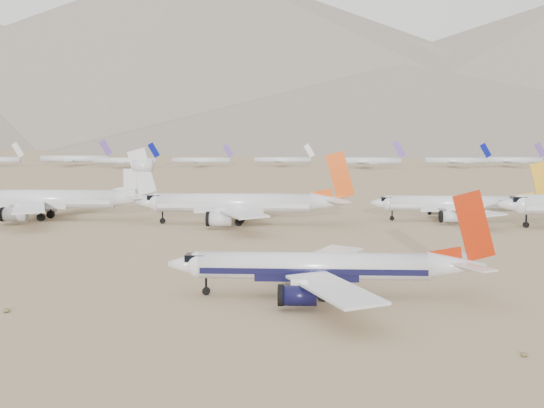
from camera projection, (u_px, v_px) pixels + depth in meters
The scene contains 8 objects.
ground at pixel (378, 288), 91.13m from camera, with size 7000.00×7000.00×0.00m, color #8E7353.
main_airliner at pixel (327, 267), 85.98m from camera, with size 38.88×37.97×13.72m.
row2_gold_tail at pixel (459, 204), 161.42m from camera, with size 40.19×39.30×14.31m.
row2_orange_tail at pixel (243, 204), 155.42m from camera, with size 47.24×46.22×16.85m.
row2_white_trijet at pixel (51, 199), 163.66m from camera, with size 49.16×48.04×17.42m.
distant_storage_row at pixel (313, 160), 425.08m from camera, with size 568.31×64.77×15.12m.
mountain_range at pixel (341, 66), 1705.10m from camera, with size 7354.00×3024.00×470.00m.
desert_scrub at pixel (98, 336), 68.39m from camera, with size 206.06×121.67×0.63m.
Camera 1 is at (-9.35, -90.13, 20.49)m, focal length 45.00 mm.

